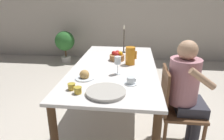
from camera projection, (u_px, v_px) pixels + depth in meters
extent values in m
plane|color=beige|center=(115.00, 120.00, 2.65)|extent=(20.00, 20.00, 0.00)
cube|color=beige|center=(127.00, 8.00, 4.93)|extent=(10.00, 0.06, 2.60)
cube|color=silver|center=(115.00, 67.00, 2.39)|extent=(0.97, 1.94, 0.03)
cylinder|color=#472D19|center=(95.00, 70.00, 3.42)|extent=(0.07, 0.07, 0.74)
cylinder|color=#472D19|center=(145.00, 72.00, 3.33)|extent=(0.07, 0.07, 0.74)
cylinder|color=brown|center=(193.00, 120.00, 2.30)|extent=(0.04, 0.04, 0.40)
cylinder|color=brown|center=(160.00, 118.00, 2.34)|extent=(0.04, 0.04, 0.40)
cylinder|color=brown|center=(164.00, 139.00, 2.00)|extent=(0.04, 0.04, 0.40)
cube|color=brown|center=(182.00, 111.00, 2.08)|extent=(0.42, 0.42, 0.03)
cube|color=brown|center=(165.00, 90.00, 2.02)|extent=(0.03, 0.39, 0.45)
cylinder|color=#33333D|center=(191.00, 123.00, 2.22)|extent=(0.09, 0.09, 0.43)
cylinder|color=#33333D|center=(195.00, 132.00, 2.07)|extent=(0.09, 0.09, 0.43)
cube|color=#33333D|center=(189.00, 106.00, 2.07)|extent=(0.30, 0.34, 0.11)
cylinder|color=#B77A84|center=(184.00, 81.00, 1.98)|extent=(0.30, 0.30, 0.46)
sphere|color=tan|center=(188.00, 50.00, 1.87)|extent=(0.19, 0.19, 0.19)
cylinder|color=tan|center=(202.00, 79.00, 1.74)|extent=(0.25, 0.06, 0.20)
cylinder|color=orange|center=(130.00, 56.00, 2.40)|extent=(0.12, 0.12, 0.21)
cube|color=orange|center=(136.00, 55.00, 2.39)|extent=(0.02, 0.02, 0.10)
cone|color=orange|center=(127.00, 49.00, 2.37)|extent=(0.04, 0.04, 0.04)
cylinder|color=white|center=(118.00, 74.00, 2.13)|extent=(0.07, 0.07, 0.00)
cylinder|color=white|center=(118.00, 69.00, 2.11)|extent=(0.01, 0.01, 0.11)
cylinder|color=white|center=(118.00, 60.00, 2.08)|extent=(0.07, 0.07, 0.08)
cylinder|color=silver|center=(130.00, 84.00, 1.88)|extent=(0.13, 0.13, 0.01)
cylinder|color=silver|center=(131.00, 80.00, 1.87)|extent=(0.07, 0.07, 0.06)
cube|color=silver|center=(135.00, 80.00, 1.86)|extent=(0.01, 0.01, 0.03)
cylinder|color=#B7B2A8|center=(105.00, 93.00, 1.69)|extent=(0.33, 0.33, 0.02)
cylinder|color=#B7B2A8|center=(105.00, 91.00, 1.68)|extent=(0.34, 0.34, 0.01)
cylinder|color=silver|center=(85.00, 78.00, 2.00)|extent=(0.19, 0.19, 0.01)
sphere|color=tan|center=(84.00, 75.00, 1.99)|extent=(0.10, 0.10, 0.10)
cylinder|color=gold|center=(72.00, 87.00, 1.76)|extent=(0.06, 0.06, 0.06)
cylinder|color=gold|center=(71.00, 84.00, 1.75)|extent=(0.07, 0.07, 0.01)
cylinder|color=gold|center=(78.00, 90.00, 1.69)|extent=(0.06, 0.06, 0.06)
cylinder|color=gold|center=(78.00, 88.00, 1.68)|extent=(0.07, 0.07, 0.01)
cylinder|color=#9E6B3D|center=(117.00, 58.00, 2.58)|extent=(0.19, 0.19, 0.07)
sphere|color=gold|center=(120.00, 54.00, 2.56)|extent=(0.06, 0.06, 0.06)
sphere|color=red|center=(117.00, 53.00, 2.60)|extent=(0.06, 0.06, 0.06)
sphere|color=red|center=(114.00, 53.00, 2.58)|extent=(0.06, 0.06, 0.06)
sphere|color=red|center=(117.00, 54.00, 2.52)|extent=(0.06, 0.06, 0.06)
cylinder|color=#4C4238|center=(124.00, 52.00, 2.94)|extent=(0.06, 0.06, 0.01)
cylinder|color=#4C4238|center=(124.00, 41.00, 2.89)|extent=(0.02, 0.02, 0.33)
cylinder|color=beige|center=(124.00, 27.00, 2.82)|extent=(0.02, 0.02, 0.05)
cylinder|color=beige|center=(66.00, 59.00, 5.04)|extent=(0.24, 0.24, 0.14)
cylinder|color=brown|center=(66.00, 53.00, 4.98)|extent=(0.04, 0.04, 0.19)
sphere|color=#2D6B2D|center=(65.00, 41.00, 4.88)|extent=(0.48, 0.48, 0.48)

